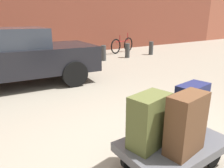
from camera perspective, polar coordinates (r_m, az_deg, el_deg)
The scene contains 10 objects.
ground_plane at distance 2.67m, azimuth 15.77°, elevation -20.88°, with size 60.00×60.00×0.00m, color gray.
luggage_cart at distance 2.52m, azimuth 16.28°, elevation -16.08°, with size 1.17×0.74×0.34m.
suitcase_olive_rear_left at distance 2.21m, azimuth 10.05°, elevation -9.87°, with size 0.43×0.26×0.57m, color #4C5128.
suitcase_navy_front_left at distance 2.58m, azimuth 20.60°, elevation -6.41°, with size 0.40×0.21×0.59m, color #191E47.
suitcase_brown_stacked_top at distance 2.19m, azimuth 19.51°, elevation -10.19°, with size 0.43×0.22×0.61m, color #51331E.
parked_car at distance 5.80m, azimuth -27.29°, elevation 6.79°, with size 4.46×2.26×1.42m.
bicycle_leaning at distance 10.73m, azimuth 2.81°, elevation 10.52°, with size 1.71×0.53×0.96m.
bollard_kerb_near at distance 8.58m, azimuth -2.30°, elevation 8.41°, with size 0.20×0.20×0.62m, color #383838.
bollard_kerb_mid at distance 9.28m, azimuth 4.20°, elevation 9.05°, with size 0.20×0.20×0.62m, color #383838.
bollard_kerb_far at distance 10.23m, azimuth 10.56°, elevation 9.56°, with size 0.20×0.20×0.62m, color #383838.
Camera 1 is at (-1.70, -1.28, 1.62)m, focal length 33.65 mm.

